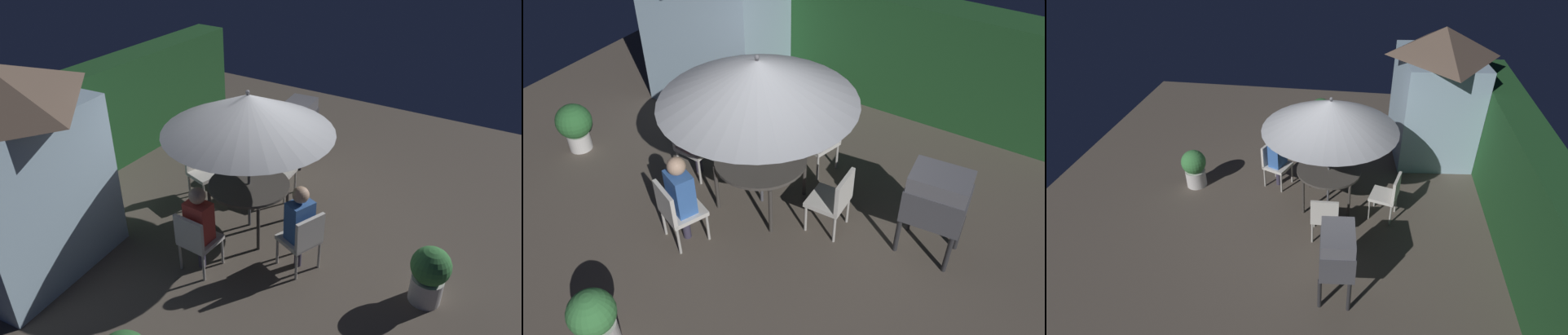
% 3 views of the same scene
% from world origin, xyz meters
% --- Properties ---
extents(ground_plane, '(11.00, 11.00, 0.00)m').
position_xyz_m(ground_plane, '(0.00, 0.00, 0.00)').
color(ground_plane, brown).
extents(hedge_backdrop, '(6.81, 0.66, 1.88)m').
position_xyz_m(hedge_backdrop, '(0.00, 3.50, 0.94)').
color(hedge_backdrop, '#1E4C23').
rests_on(hedge_backdrop, ground).
extents(garden_shed, '(2.25, 1.87, 2.84)m').
position_xyz_m(garden_shed, '(-2.39, 2.29, 1.44)').
color(garden_shed, '#9EBCD1').
rests_on(garden_shed, ground).
extents(patio_table, '(1.20, 1.20, 0.74)m').
position_xyz_m(patio_table, '(-0.15, 0.22, 0.68)').
color(patio_table, '#47423D').
rests_on(patio_table, ground).
extents(patio_umbrella, '(2.42, 2.42, 2.20)m').
position_xyz_m(patio_umbrella, '(-0.15, 0.22, 1.87)').
color(patio_umbrella, '#4C4C51').
rests_on(patio_umbrella, ground).
extents(bbq_grill, '(0.74, 0.56, 1.20)m').
position_xyz_m(bbq_grill, '(2.06, 0.56, 0.85)').
color(bbq_grill, '#47474C').
rests_on(bbq_grill, ground).
extents(chair_near_shed, '(0.48, 0.48, 0.90)m').
position_xyz_m(chair_near_shed, '(-1.36, 0.27, 0.52)').
color(chair_near_shed, silver).
rests_on(chair_near_shed, ground).
extents(chair_far_side, '(0.60, 0.60, 0.90)m').
position_xyz_m(chair_far_side, '(-0.61, -0.92, 0.52)').
color(chair_far_side, silver).
rests_on(chair_far_side, ground).
extents(chair_toward_hedge, '(0.48, 0.48, 0.90)m').
position_xyz_m(chair_toward_hedge, '(0.91, 0.26, 0.52)').
color(chair_toward_hedge, silver).
rests_on(chair_toward_hedge, ground).
extents(chair_toward_house, '(0.57, 0.57, 0.90)m').
position_xyz_m(chair_toward_house, '(0.16, 1.34, 0.52)').
color(chair_toward_house, silver).
rests_on(chair_toward_house, ground).
extents(potted_plant_by_shed, '(0.49, 0.49, 0.80)m').
position_xyz_m(potted_plant_by_shed, '(-0.32, -2.50, 0.43)').
color(potted_plant_by_shed, silver).
rests_on(potted_plant_by_shed, ground).
extents(person_in_red, '(0.25, 0.35, 1.26)m').
position_xyz_m(person_in_red, '(-1.28, 0.26, 0.78)').
color(person_in_red, '#CC3D33').
rests_on(person_in_red, ground).
extents(person_in_blue, '(0.41, 0.35, 1.26)m').
position_xyz_m(person_in_blue, '(-0.58, -0.84, 0.78)').
color(person_in_blue, '#3866B2').
rests_on(person_in_blue, ground).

